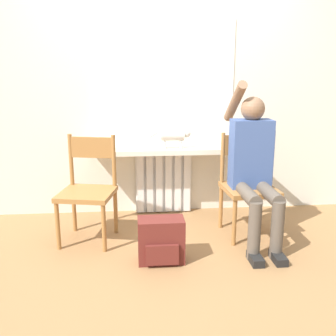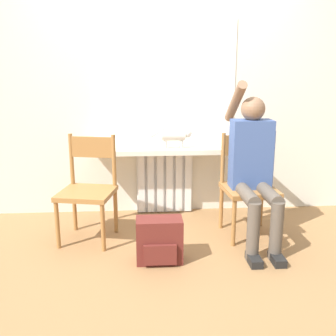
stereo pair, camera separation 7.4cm
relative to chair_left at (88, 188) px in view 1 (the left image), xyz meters
name	(u,v)px [view 1 (the left image)]	position (x,y,z in m)	size (l,w,h in m)	color
ground_plane	(176,264)	(0.69, -0.54, -0.46)	(12.00, 12.00, 0.00)	olive
wall_with_window	(163,78)	(0.69, 0.69, 0.89)	(7.00, 0.06, 2.70)	silver
radiator	(164,181)	(0.69, 0.61, -0.13)	(0.57, 0.08, 0.65)	white
windowsill	(164,150)	(0.69, 0.51, 0.21)	(1.45, 0.30, 0.05)	silver
window_glass	(163,84)	(0.69, 0.65, 0.84)	(1.40, 0.01, 1.21)	white
chair_left	(88,188)	(0.00, 0.00, 0.00)	(0.52, 0.52, 0.89)	#9E6B38
chair_right	(248,184)	(1.39, 0.00, 0.00)	(0.47, 0.47, 0.89)	#9E6B38
person	(254,164)	(1.39, -0.13, 0.22)	(0.36, 1.03, 1.35)	brown
cat	(174,136)	(0.78, 0.46, 0.36)	(0.41, 0.11, 0.21)	silver
backpack	(161,241)	(0.58, -0.48, -0.29)	(0.35, 0.22, 0.34)	maroon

